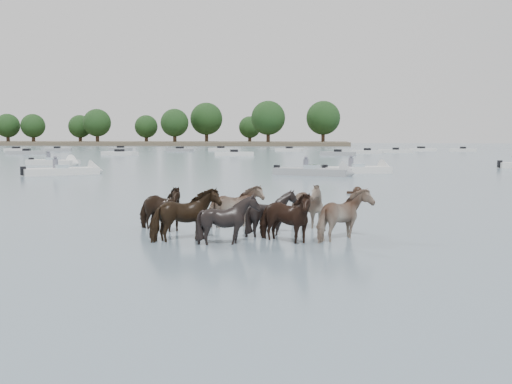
# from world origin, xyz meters

# --- Properties ---
(ground) EXTENTS (400.00, 400.00, 0.00)m
(ground) POSITION_xyz_m (0.00, 0.00, 0.00)
(ground) COLOR #495E6A
(ground) RESTS_ON ground
(shoreline) EXTENTS (160.00, 30.00, 1.00)m
(shoreline) POSITION_xyz_m (-70.00, 150.00, 0.50)
(shoreline) COLOR #4C4233
(shoreline) RESTS_ON ground
(pony_herd) EXTENTS (7.01, 4.70, 1.52)m
(pony_herd) POSITION_xyz_m (0.75, 0.27, 0.58)
(pony_herd) COLOR black
(pony_herd) RESTS_ON ground
(swimming_pony) EXTENTS (0.72, 0.44, 0.44)m
(swimming_pony) POSITION_xyz_m (4.25, 12.30, 0.10)
(swimming_pony) COLOR black
(swimming_pony) RESTS_ON ground
(motorboat_a) EXTENTS (5.31, 4.53, 1.92)m
(motorboat_a) POSITION_xyz_m (-14.81, 23.79, 0.23)
(motorboat_a) COLOR silver
(motorboat_a) RESTS_ON ground
(motorboat_b) EXTENTS (5.88, 3.31, 1.92)m
(motorboat_b) POSITION_xyz_m (2.67, 24.66, 0.22)
(motorboat_b) COLOR gray
(motorboat_b) RESTS_ON ground
(motorboat_c) EXTENTS (5.59, 3.38, 1.92)m
(motorboat_c) POSITION_xyz_m (5.84, 27.70, 0.23)
(motorboat_c) COLOR silver
(motorboat_c) RESTS_ON ground
(motorboat_f) EXTENTS (5.70, 2.89, 1.92)m
(motorboat_f) POSITION_xyz_m (-21.52, 36.10, 0.23)
(motorboat_f) COLOR silver
(motorboat_f) RESTS_ON ground
(distant_flotilla) EXTENTS (103.74, 29.48, 0.93)m
(distant_flotilla) POSITION_xyz_m (0.61, 75.69, 0.26)
(distant_flotilla) COLOR silver
(distant_flotilla) RESTS_ON ground
(treeline) EXTENTS (151.84, 23.04, 12.40)m
(treeline) POSITION_xyz_m (-67.32, 148.31, 6.76)
(treeline) COLOR #382619
(treeline) RESTS_ON ground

